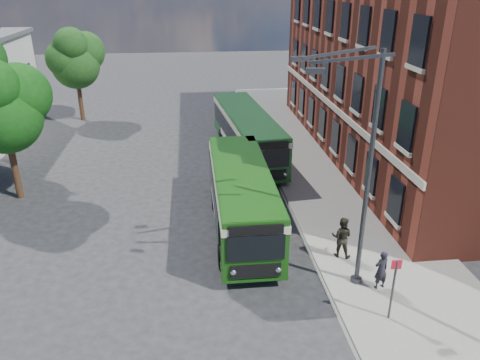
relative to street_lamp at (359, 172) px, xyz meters
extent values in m
plane|color=#27282A|center=(-4.84, 2.00, -4.79)|extent=(120.00, 120.00, 0.00)
cube|color=gray|center=(2.16, 10.00, -4.72)|extent=(6.00, 48.00, 0.15)
cube|color=beige|center=(-0.89, 10.00, -4.79)|extent=(0.12, 48.00, 0.01)
cube|color=maroon|center=(9.16, 14.00, 1.21)|extent=(12.00, 26.00, 12.00)
cube|color=beige|center=(3.12, 14.00, -1.19)|extent=(0.12, 26.00, 0.35)
cylinder|color=#37393C|center=(0.36, 0.00, -4.64)|extent=(0.44, 0.44, 0.30)
cylinder|color=#37393C|center=(0.36, 0.00, -0.29)|extent=(0.18, 0.18, 9.00)
cube|color=#37393C|center=(-0.87, -0.60, 4.01)|extent=(2.58, 0.46, 0.37)
cube|color=#37393C|center=(-0.87, 0.60, 4.01)|extent=(2.58, 0.46, 0.37)
cube|color=#37393C|center=(-2.11, -1.08, 3.76)|extent=(0.55, 0.22, 0.16)
cube|color=#37393C|center=(-2.11, 1.08, 3.76)|extent=(0.55, 0.22, 0.16)
cylinder|color=#37393C|center=(0.76, -2.20, -3.54)|extent=(0.08, 0.08, 2.50)
cube|color=red|center=(0.76, -2.20, -2.44)|extent=(0.35, 0.04, 0.35)
cube|color=#174B10|center=(-3.58, 4.92, -3.02)|extent=(2.57, 9.87, 2.45)
cube|color=#174B10|center=(-3.58, 4.92, -4.29)|extent=(2.61, 9.91, 0.14)
cube|color=black|center=(-4.85, 5.23, -2.89)|extent=(0.14, 8.05, 1.10)
cube|color=black|center=(-2.29, 5.21, -2.89)|extent=(0.14, 8.05, 1.10)
cube|color=beige|center=(-3.58, 4.92, -2.19)|extent=(2.63, 9.93, 0.32)
cube|color=#174B10|center=(-3.58, 4.92, -1.83)|extent=(2.47, 9.77, 0.12)
cube|color=black|center=(-3.61, -0.03, -2.84)|extent=(2.15, 0.10, 1.05)
cube|color=black|center=(-3.61, -0.04, -2.09)|extent=(2.00, 0.09, 0.38)
cube|color=black|center=(-3.61, -0.04, -3.84)|extent=(1.90, 0.09, 0.55)
sphere|color=silver|center=(-4.46, -0.02, -3.84)|extent=(0.26, 0.26, 0.26)
sphere|color=silver|center=(-2.76, -0.03, -3.84)|extent=(0.26, 0.26, 0.26)
cube|color=black|center=(-3.54, 9.88, -2.79)|extent=(2.00, 0.09, 0.90)
cube|color=white|center=(-4.86, 5.93, -3.64)|extent=(0.06, 3.20, 0.45)
cylinder|color=black|center=(-4.77, 1.80, -4.29)|extent=(0.29, 1.00, 1.00)
cylinder|color=black|center=(-2.43, 1.79, -4.29)|extent=(0.29, 1.00, 1.00)
cylinder|color=black|center=(-4.73, 7.06, -4.29)|extent=(0.29, 1.00, 1.00)
cylinder|color=black|center=(-2.39, 7.04, -4.29)|extent=(0.29, 1.00, 1.00)
cube|color=#1B5520|center=(-2.11, 14.64, -3.02)|extent=(3.61, 11.63, 2.45)
cube|color=#1B5520|center=(-2.11, 14.64, -4.29)|extent=(3.66, 11.67, 0.14)
cube|color=black|center=(-3.41, 14.81, -2.89)|extent=(1.03, 9.60, 1.10)
cube|color=black|center=(-0.86, 15.06, -2.89)|extent=(1.03, 9.60, 1.10)
cube|color=beige|center=(-2.11, 14.64, -2.19)|extent=(3.68, 11.69, 0.32)
cube|color=#1B5520|center=(-2.11, 14.64, -1.83)|extent=(3.50, 11.52, 0.12)
cube|color=black|center=(-1.54, 8.92, -2.84)|extent=(2.15, 0.29, 1.05)
cube|color=black|center=(-1.54, 8.91, -2.09)|extent=(2.00, 0.28, 0.38)
cube|color=black|center=(-1.54, 8.91, -3.84)|extent=(1.90, 0.27, 0.55)
sphere|color=silver|center=(-2.39, 8.85, -3.84)|extent=(0.26, 0.26, 0.26)
sphere|color=silver|center=(-0.70, 9.01, -3.84)|extent=(0.26, 0.26, 0.26)
cube|color=black|center=(-2.67, 20.36, -2.79)|extent=(2.00, 0.28, 0.90)
cube|color=white|center=(-3.49, 15.51, -3.64)|extent=(0.35, 3.19, 0.45)
cylinder|color=black|center=(-2.89, 10.62, -4.29)|extent=(0.38, 1.02, 1.00)
cylinder|color=black|center=(-0.56, 10.86, -4.29)|extent=(0.38, 1.02, 1.00)
cylinder|color=black|center=(-3.56, 17.43, -4.29)|extent=(0.38, 1.02, 1.00)
cylinder|color=black|center=(-1.23, 17.66, -4.29)|extent=(0.38, 1.02, 1.00)
imported|color=black|center=(1.09, -0.49, -3.85)|extent=(0.66, 0.51, 1.59)
imported|color=black|center=(0.29, 1.83, -3.73)|extent=(1.10, 1.01, 1.82)
cylinder|color=#372414|center=(-15.20, 9.65, -3.17)|extent=(0.36, 0.36, 3.23)
sphere|color=#11410F|center=(-15.20, 9.65, -0.23)|extent=(3.82, 3.82, 3.82)
sphere|color=#11410F|center=(-14.46, 10.23, 0.72)|extent=(3.23, 3.23, 3.23)
cylinder|color=#372414|center=(-14.74, 24.77, -3.18)|extent=(0.36, 0.36, 3.22)
sphere|color=#1B4216|center=(-14.74, 24.77, -0.25)|extent=(3.81, 3.81, 3.81)
sphere|color=#1B4216|center=(-14.01, 25.35, 0.71)|extent=(3.22, 3.22, 3.22)
sphere|color=#1B4216|center=(-15.40, 24.25, 0.34)|extent=(2.93, 2.93, 2.93)
sphere|color=#1B4216|center=(-14.74, 24.03, 1.44)|extent=(2.64, 2.64, 2.64)
camera|label=1|loc=(-5.83, -14.57, 6.30)|focal=35.00mm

